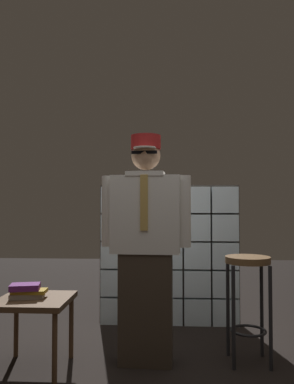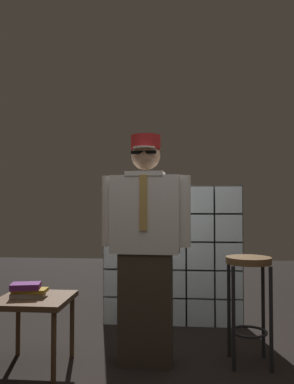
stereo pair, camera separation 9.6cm
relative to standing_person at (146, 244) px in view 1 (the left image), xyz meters
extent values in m
cube|color=silver|center=(-0.38, 0.95, -0.77)|extent=(0.26, 0.08, 0.26)
cube|color=silver|center=(-0.10, 0.95, -0.77)|extent=(0.26, 0.08, 0.26)
cube|color=silver|center=(0.18, 0.95, -0.77)|extent=(0.26, 0.08, 0.26)
cube|color=silver|center=(0.46, 0.95, -0.77)|extent=(0.26, 0.08, 0.26)
cube|color=silver|center=(0.74, 0.95, -0.77)|extent=(0.26, 0.08, 0.26)
cube|color=silver|center=(-0.38, 0.95, -0.49)|extent=(0.26, 0.08, 0.26)
cube|color=silver|center=(-0.10, 0.95, -0.49)|extent=(0.26, 0.08, 0.26)
cube|color=silver|center=(0.18, 0.95, -0.49)|extent=(0.26, 0.08, 0.26)
cube|color=silver|center=(0.46, 0.95, -0.49)|extent=(0.26, 0.08, 0.26)
cube|color=silver|center=(0.74, 0.95, -0.49)|extent=(0.26, 0.08, 0.26)
cube|color=silver|center=(-0.38, 0.95, -0.21)|extent=(0.26, 0.08, 0.26)
cube|color=silver|center=(-0.10, 0.95, -0.21)|extent=(0.26, 0.08, 0.26)
cube|color=silver|center=(0.18, 0.95, -0.21)|extent=(0.26, 0.08, 0.26)
cube|color=silver|center=(0.46, 0.95, -0.21)|extent=(0.26, 0.08, 0.26)
cube|color=silver|center=(0.74, 0.95, -0.21)|extent=(0.26, 0.08, 0.26)
cube|color=silver|center=(-0.38, 0.95, 0.07)|extent=(0.26, 0.08, 0.26)
cube|color=silver|center=(-0.10, 0.95, 0.07)|extent=(0.26, 0.08, 0.26)
cube|color=silver|center=(0.18, 0.95, 0.07)|extent=(0.26, 0.08, 0.26)
cube|color=silver|center=(0.46, 0.95, 0.07)|extent=(0.26, 0.08, 0.26)
cube|color=silver|center=(0.74, 0.95, 0.07)|extent=(0.26, 0.08, 0.26)
cube|color=silver|center=(-0.38, 0.95, 0.35)|extent=(0.26, 0.08, 0.26)
cube|color=silver|center=(-0.10, 0.95, 0.35)|extent=(0.26, 0.08, 0.26)
cube|color=silver|center=(0.18, 0.95, 0.35)|extent=(0.26, 0.08, 0.26)
cube|color=silver|center=(0.46, 0.95, 0.35)|extent=(0.26, 0.08, 0.26)
cube|color=silver|center=(0.74, 0.95, 0.35)|extent=(0.26, 0.08, 0.26)
cube|color=#38332D|center=(0.18, 1.01, -0.21)|extent=(1.42, 0.02, 1.42)
cube|color=#382D23|center=(0.00, 0.00, -0.48)|extent=(0.41, 0.22, 0.83)
cube|color=silver|center=(0.00, 0.00, 0.22)|extent=(0.53, 0.25, 0.59)
cube|color=tan|center=(-0.01, -0.12, 0.31)|extent=(0.06, 0.01, 0.41)
cube|color=silver|center=(0.00, 0.00, 0.53)|extent=(0.30, 0.25, 0.04)
sphere|color=tan|center=(0.00, 0.00, 0.67)|extent=(0.22, 0.22, 0.22)
ellipsoid|color=black|center=(0.00, -0.05, 0.63)|extent=(0.15, 0.09, 0.10)
cube|color=black|center=(-0.01, -0.10, 0.68)|extent=(0.19, 0.02, 0.02)
cylinder|color=white|center=(0.00, -0.08, 0.72)|extent=(0.18, 0.18, 0.01)
cylinder|color=maroon|center=(0.00, 0.00, 0.77)|extent=(0.23, 0.23, 0.11)
cylinder|color=silver|center=(0.29, -0.02, 0.25)|extent=(0.11, 0.11, 0.54)
cylinder|color=silver|center=(-0.29, 0.02, 0.25)|extent=(0.11, 0.11, 0.54)
cylinder|color=brown|center=(0.78, 0.06, -0.13)|extent=(0.34, 0.34, 0.05)
torus|color=black|center=(0.78, 0.06, -0.66)|extent=(0.27, 0.27, 0.02)
cylinder|color=black|center=(0.64, -0.07, -0.52)|extent=(0.03, 0.03, 0.75)
cylinder|color=black|center=(0.91, -0.07, -0.52)|extent=(0.03, 0.03, 0.75)
cylinder|color=black|center=(0.64, 0.19, -0.52)|extent=(0.03, 0.03, 0.75)
cylinder|color=black|center=(0.91, 0.19, -0.52)|extent=(0.03, 0.03, 0.75)
cube|color=#513823|center=(-0.81, -0.14, -0.41)|extent=(0.52, 0.52, 0.04)
cylinder|color=#513823|center=(-0.59, -0.36, -0.66)|extent=(0.04, 0.04, 0.47)
cylinder|color=#513823|center=(-1.03, 0.08, -0.66)|extent=(0.04, 0.04, 0.47)
cylinder|color=#513823|center=(-0.59, 0.08, -0.66)|extent=(0.04, 0.04, 0.47)
cube|color=gray|center=(-0.86, -0.13, -0.37)|extent=(0.26, 0.18, 0.03)
cube|color=olive|center=(-0.85, -0.14, -0.34)|extent=(0.25, 0.15, 0.03)
cube|color=#591E66|center=(-0.87, -0.15, -0.31)|extent=(0.23, 0.19, 0.04)
camera|label=1|loc=(0.17, -2.93, 0.29)|focal=36.01mm
camera|label=2|loc=(0.27, -2.92, 0.29)|focal=36.01mm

